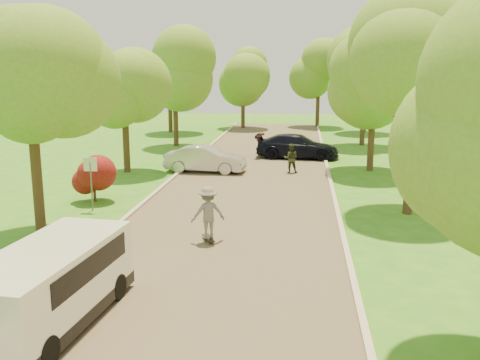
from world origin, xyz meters
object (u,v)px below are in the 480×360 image
at_px(street_sign, 91,173).
at_px(minivan, 50,285).
at_px(person_olive, 291,158).
at_px(person_striped, 260,144).
at_px(skateboarder, 208,212).
at_px(silver_sedan, 205,159).
at_px(longboard, 208,238).
at_px(dark_sedan, 297,146).

height_order(street_sign, minivan, street_sign).
xyz_separation_m(street_sign, person_olive, (7.80, 8.79, -0.76)).
relative_size(minivan, person_striped, 3.21).
bearing_deg(skateboarder, silver_sedan, -102.91).
relative_size(silver_sedan, longboard, 4.76).
relative_size(dark_sedan, person_striped, 3.34).
bearing_deg(street_sign, person_olive, 48.40).
distance_m(dark_sedan, person_olive, 4.87).
distance_m(person_striped, person_olive, 5.85).
height_order(dark_sedan, skateboarder, skateboarder).
height_order(minivan, silver_sedan, minivan).
height_order(minivan, longboard, minivan).
relative_size(street_sign, longboard, 2.34).
distance_m(minivan, skateboarder, 6.69).
xyz_separation_m(minivan, person_olive, (4.93, 18.31, -0.15)).
distance_m(street_sign, person_striped, 15.35).
relative_size(street_sign, silver_sedan, 0.49).
height_order(skateboarder, person_striped, skateboarder).
bearing_deg(dark_sedan, person_striped, 81.04).
height_order(dark_sedan, person_olive, person_olive).
bearing_deg(longboard, minivan, 44.65).
bearing_deg(street_sign, minivan, -73.24).
relative_size(street_sign, person_striped, 1.39).
xyz_separation_m(skateboarder, person_striped, (0.34, 17.55, -0.21)).
xyz_separation_m(person_striped, person_olive, (2.12, -5.45, 0.02)).
xyz_separation_m(minivan, skateboarder, (2.47, 6.22, 0.04)).
bearing_deg(longboard, skateboarder, -50.23).
bearing_deg(minivan, street_sign, 112.09).
distance_m(street_sign, skateboarder, 6.31).
bearing_deg(skateboarder, person_striped, -114.77).
relative_size(longboard, skateboarder, 0.53).
bearing_deg(longboard, silver_sedan, -102.91).
distance_m(street_sign, dark_sedan, 15.89).
bearing_deg(person_striped, longboard, 110.48).
distance_m(minivan, person_olive, 18.97).
xyz_separation_m(silver_sedan, dark_sedan, (4.99, 5.18, 0.03)).
height_order(silver_sedan, dark_sedan, dark_sedan).
bearing_deg(dark_sedan, silver_sedan, 140.82).
bearing_deg(street_sign, longboard, -31.78).
height_order(longboard, person_striped, person_striped).
xyz_separation_m(silver_sedan, skateboarder, (2.24, -11.78, 0.27)).
bearing_deg(skateboarder, person_olive, -125.14).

